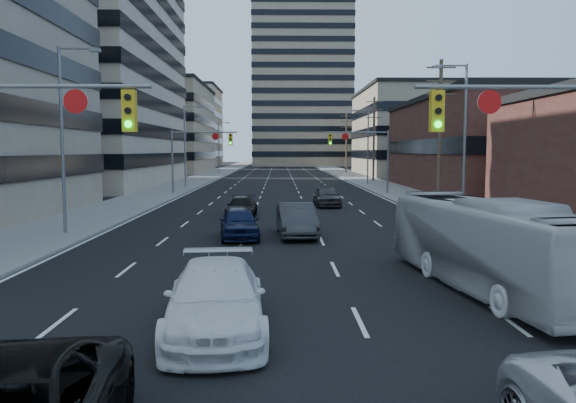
{
  "coord_description": "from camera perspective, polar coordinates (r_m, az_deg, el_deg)",
  "views": [
    {
      "loc": [
        -0.13,
        -7.1,
        4.1
      ],
      "look_at": [
        0.21,
        13.85,
        2.2
      ],
      "focal_mm": 35.0,
      "sensor_mm": 36.0,
      "label": 1
    }
  ],
  "objects": [
    {
      "name": "road_surface",
      "position": [
        137.16,
        -0.86,
        3.48
      ],
      "size": [
        18.0,
        300.0,
        0.02
      ],
      "primitive_type": "cube",
      "color": "black",
      "rests_on": "ground"
    },
    {
      "name": "sidewalk_left",
      "position": [
        137.63,
        -5.66,
        3.49
      ],
      "size": [
        5.0,
        300.0,
        0.15
      ],
      "primitive_type": "cube",
      "color": "slate",
      "rests_on": "ground"
    },
    {
      "name": "sidewalk_right",
      "position": [
        137.65,
        3.94,
        3.5
      ],
      "size": [
        5.0,
        300.0,
        0.15
      ],
      "primitive_type": "cube",
      "color": "slate",
      "rests_on": "ground"
    },
    {
      "name": "office_left_mid",
      "position": [
        72.96,
        -23.1,
        12.58
      ],
      "size": [
        26.0,
        34.0,
        28.0
      ],
      "primitive_type": "cube",
      "color": "#ADA089",
      "rests_on": "ground"
    },
    {
      "name": "office_left_far",
      "position": [
        109.8,
        -13.57,
        7.08
      ],
      "size": [
        20.0,
        30.0,
        16.0
      ],
      "primitive_type": "cube",
      "color": "gray",
      "rests_on": "ground"
    },
    {
      "name": "storefront_right_mid",
      "position": [
        61.99,
        22.09,
        5.18
      ],
      "size": [
        20.0,
        30.0,
        9.0
      ],
      "primitive_type": "cube",
      "color": "#472119",
      "rests_on": "ground"
    },
    {
      "name": "office_right_far",
      "position": [
        98.41,
        13.98,
        6.72
      ],
      "size": [
        22.0,
        28.0,
        14.0
      ],
      "primitive_type": "cube",
      "color": "gray",
      "rests_on": "ground"
    },
    {
      "name": "apartment_tower",
      "position": [
        159.18,
        1.35,
        14.19
      ],
      "size": [
        26.0,
        26.0,
        58.0
      ],
      "primitive_type": "cube",
      "color": "gray",
      "rests_on": "ground"
    },
    {
      "name": "bg_block_left",
      "position": [
        149.83,
        -11.73,
        7.34
      ],
      "size": [
        24.0,
        24.0,
        20.0
      ],
      "primitive_type": "cube",
      "color": "#ADA089",
      "rests_on": "ground"
    },
    {
      "name": "bg_block_right",
      "position": [
        140.83,
        12.34,
        5.84
      ],
      "size": [
        22.0,
        22.0,
        12.0
      ],
      "primitive_type": "cube",
      "color": "gray",
      "rests_on": "ground"
    },
    {
      "name": "signal_near_left",
      "position": [
        16.78,
        -26.93,
        5.39
      ],
      "size": [
        6.59,
        0.33,
        6.0
      ],
      "color": "slate",
      "rests_on": "ground"
    },
    {
      "name": "signal_near_right",
      "position": [
        16.89,
        25.87,
        5.43
      ],
      "size": [
        6.59,
        0.33,
        6.0
      ],
      "color": "slate",
      "rests_on": "ground"
    },
    {
      "name": "signal_far_left",
      "position": [
        52.64,
        -9.2,
        5.34
      ],
      "size": [
        6.09,
        0.33,
        6.0
      ],
      "color": "slate",
      "rests_on": "ground"
    },
    {
      "name": "signal_far_right",
      "position": [
        52.68,
        7.65,
        5.36
      ],
      "size": [
        6.09,
        0.33,
        6.0
      ],
      "color": "slate",
      "rests_on": "ground"
    },
    {
      "name": "utility_pole_block",
      "position": [
        44.86,
        15.16,
        7.15
      ],
      "size": [
        2.2,
        0.28,
        11.0
      ],
      "color": "#4C3D2D",
      "rests_on": "ground"
    },
    {
      "name": "utility_pole_midblock",
      "position": [
        74.15,
        8.71,
        6.42
      ],
      "size": [
        2.2,
        0.28,
        11.0
      ],
      "color": "#4C3D2D",
      "rests_on": "ground"
    },
    {
      "name": "utility_pole_distant",
      "position": [
        103.85,
        5.94,
        6.09
      ],
      "size": [
        2.2,
        0.28,
        11.0
      ],
      "color": "#4C3D2D",
      "rests_on": "ground"
    },
    {
      "name": "streetlight_left_near",
      "position": [
        28.98,
        -21.7,
        6.7
      ],
      "size": [
        2.03,
        0.22,
        9.0
      ],
      "color": "slate",
      "rests_on": "ground"
    },
    {
      "name": "streetlight_left_mid",
      "position": [
        62.94,
        -10.3,
        5.97
      ],
      "size": [
        2.03,
        0.22,
        9.0
      ],
      "color": "slate",
      "rests_on": "ground"
    },
    {
      "name": "streetlight_left_far",
      "position": [
        97.64,
        -6.95,
        5.71
      ],
      "size": [
        2.03,
        0.22,
        9.0
      ],
      "color": "slate",
      "rests_on": "ground"
    },
    {
      "name": "streetlight_right_near",
      "position": [
        33.78,
        17.26,
        6.57
      ],
      "size": [
        2.03,
        0.22,
        9.0
      ],
      "color": "slate",
      "rests_on": "ground"
    },
    {
      "name": "streetlight_right_far",
      "position": [
        67.92,
        8.0,
        5.94
      ],
      "size": [
        2.03,
        0.22,
        9.0
      ],
      "color": "slate",
      "rests_on": "ground"
    },
    {
      "name": "white_van",
      "position": [
        12.9,
        -7.35,
        -9.79
      ],
      "size": [
        2.61,
        5.52,
        1.56
      ],
      "primitive_type": "imported",
      "rotation": [
        0.0,
        0.0,
        0.08
      ],
      "color": "white",
      "rests_on": "ground"
    },
    {
      "name": "transit_bus",
      "position": [
        17.45,
        19.72,
        -4.16
      ],
      "size": [
        3.6,
        10.0,
        2.72
      ],
      "primitive_type": "imported",
      "rotation": [
        0.0,
        0.0,
        0.14
      ],
      "color": "silver",
      "rests_on": "ground"
    },
    {
      "name": "sedan_blue",
      "position": [
        26.32,
        -4.99,
        -2.17
      ],
      "size": [
        2.22,
        4.52,
        1.48
      ],
      "primitive_type": "imported",
      "rotation": [
        0.0,
        0.0,
        0.11
      ],
      "color": "#0D1535",
      "rests_on": "ground"
    },
    {
      "name": "sedan_grey_center",
      "position": [
        26.83,
        0.87,
        -1.89
      ],
      "size": [
        1.98,
        4.93,
        1.59
      ],
      "primitive_type": "imported",
      "rotation": [
        0.0,
        0.0,
        0.06
      ],
      "color": "#313134",
      "rests_on": "ground"
    },
    {
      "name": "sedan_black_far",
      "position": [
        34.54,
        -4.71,
        -0.59
      ],
      "size": [
        1.83,
        4.39,
        1.27
      ],
      "primitive_type": "imported",
      "rotation": [
        0.0,
        0.0,
        -0.01
      ],
      "color": "black",
      "rests_on": "ground"
    },
    {
      "name": "sedan_grey_right",
      "position": [
        41.37,
        3.96,
        0.54
      ],
      "size": [
        1.96,
        4.53,
        1.52
      ],
      "primitive_type": "imported",
      "rotation": [
        0.0,
        0.0,
        0.04
      ],
      "color": "#37373A",
      "rests_on": "ground"
    }
  ]
}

